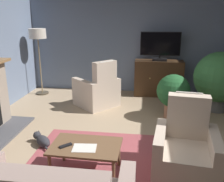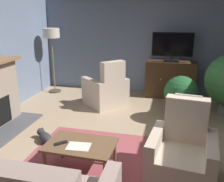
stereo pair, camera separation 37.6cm
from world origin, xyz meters
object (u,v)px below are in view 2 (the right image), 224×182
(tv_cabinet, at_px, (170,80))
(cat, at_px, (45,137))
(armchair_angled_to_table, at_px, (106,91))
(potted_plant_on_hearth_side, at_px, (181,95))
(television, at_px, (172,46))
(floor_lamp, at_px, (52,39))
(folded_newspaper, at_px, (79,146))
(armchair_by_fireplace, at_px, (182,155))
(coffee_table, at_px, (81,147))
(tv_remote, at_px, (61,143))

(tv_cabinet, distance_m, cat, 3.59)
(armchair_angled_to_table, bearing_deg, tv_cabinet, 34.44)
(potted_plant_on_hearth_side, xyz_separation_m, cat, (-2.22, -1.46, -0.45))
(television, height_order, cat, television)
(television, bearing_deg, armchair_angled_to_table, -147.02)
(floor_lamp, bearing_deg, folded_newspaper, -59.34)
(potted_plant_on_hearth_side, bearing_deg, floor_lamp, 160.05)
(tv_cabinet, distance_m, armchair_by_fireplace, 3.40)
(tv_cabinet, distance_m, potted_plant_on_hearth_side, 1.52)
(coffee_table, height_order, floor_lamp, floor_lamp)
(tv_cabinet, relative_size, folded_newspaper, 4.14)
(floor_lamp, bearing_deg, armchair_angled_to_table, -22.64)
(tv_cabinet, distance_m, tv_remote, 3.91)
(television, bearing_deg, coffee_table, -107.14)
(coffee_table, distance_m, potted_plant_on_hearth_side, 2.49)
(armchair_by_fireplace, bearing_deg, television, 93.72)
(cat, bearing_deg, armchair_angled_to_table, 74.29)
(folded_newspaper, xyz_separation_m, cat, (-0.90, 0.72, -0.34))
(armchair_by_fireplace, bearing_deg, tv_remote, -169.78)
(potted_plant_on_hearth_side, bearing_deg, tv_remote, -125.95)
(coffee_table, relative_size, folded_newspaper, 3.09)
(coffee_table, relative_size, cat, 1.86)
(armchair_angled_to_table, distance_m, potted_plant_on_hearth_side, 1.76)
(tv_cabinet, bearing_deg, tv_remote, -110.12)
(tv_remote, bearing_deg, floor_lamp, 73.63)
(folded_newspaper, distance_m, floor_lamp, 4.08)
(potted_plant_on_hearth_side, distance_m, floor_lamp, 3.66)
(tv_cabinet, relative_size, floor_lamp, 0.72)
(television, bearing_deg, cat, -124.42)
(television, xyz_separation_m, potted_plant_on_hearth_side, (0.23, -1.45, -0.77))
(armchair_by_fireplace, xyz_separation_m, armchair_angled_to_table, (-1.65, 2.40, 0.03))
(coffee_table, xyz_separation_m, potted_plant_on_hearth_side, (1.33, 2.11, 0.16))
(cat, bearing_deg, armchair_by_fireplace, -10.93)
(coffee_table, bearing_deg, cat, 144.27)
(tv_remote, xyz_separation_m, armchair_angled_to_table, (-0.09, 2.69, -0.09))
(tv_remote, distance_m, armchair_angled_to_table, 2.69)
(tv_remote, distance_m, folded_newspaper, 0.25)
(potted_plant_on_hearth_side, bearing_deg, cat, -146.66)
(tv_remote, bearing_deg, television, 25.73)
(tv_remote, height_order, armchair_by_fireplace, armchair_by_fireplace)
(armchair_by_fireplace, bearing_deg, floor_lamp, 136.99)
(coffee_table, relative_size, tv_remote, 5.46)
(television, xyz_separation_m, armchair_by_fireplace, (0.22, -3.34, -1.00))
(armchair_by_fireplace, bearing_deg, tv_cabinet, 93.67)
(folded_newspaper, height_order, cat, folded_newspaper)
(folded_newspaper, bearing_deg, tv_remote, 171.64)
(cat, height_order, floor_lamp, floor_lamp)
(folded_newspaper, xyz_separation_m, floor_lamp, (-2.01, 3.40, 1.02))
(armchair_angled_to_table, bearing_deg, cat, -105.71)
(armchair_by_fireplace, bearing_deg, folded_newspaper, -167.26)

